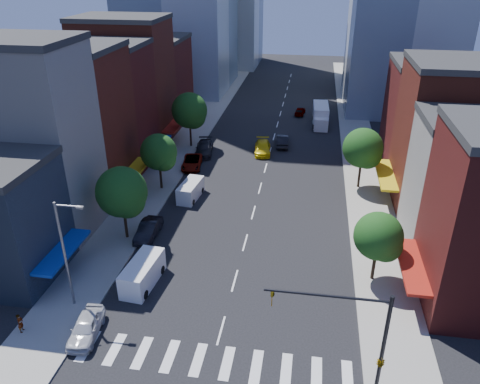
# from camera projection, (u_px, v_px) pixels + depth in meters

# --- Properties ---
(ground) EXTENTS (220.00, 220.00, 0.00)m
(ground) POSITION_uv_depth(u_px,v_px,m) (221.00, 330.00, 34.38)
(ground) COLOR black
(ground) RESTS_ON ground
(sidewalk_left) EXTENTS (5.00, 120.00, 0.15)m
(sidewalk_left) POSITION_uv_depth(u_px,v_px,m) (191.00, 136.00, 71.39)
(sidewalk_left) COLOR gray
(sidewalk_left) RESTS_ON ground
(sidewalk_right) EXTENTS (5.00, 120.00, 0.15)m
(sidewalk_right) POSITION_uv_depth(u_px,v_px,m) (359.00, 146.00, 67.88)
(sidewalk_right) COLOR gray
(sidewalk_right) RESTS_ON ground
(crosswalk) EXTENTS (19.00, 3.00, 0.01)m
(crosswalk) POSITION_uv_depth(u_px,v_px,m) (213.00, 361.00, 31.73)
(crosswalk) COLOR silver
(crosswalk) RESTS_ON ground
(bldg_left_1) EXTENTS (12.00, 8.00, 18.00)m
(bldg_left_1) POSITION_uv_depth(u_px,v_px,m) (25.00, 142.00, 43.88)
(bldg_left_1) COLOR #B6B1A8
(bldg_left_1) RESTS_ON ground
(bldg_left_2) EXTENTS (12.00, 9.00, 16.00)m
(bldg_left_2) POSITION_uv_depth(u_px,v_px,m) (70.00, 124.00, 51.82)
(bldg_left_2) COLOR #5A2015
(bldg_left_2) RESTS_ON ground
(bldg_left_3) EXTENTS (12.00, 8.00, 15.00)m
(bldg_left_3) POSITION_uv_depth(u_px,v_px,m) (102.00, 107.00, 59.55)
(bldg_left_3) COLOR #581816
(bldg_left_3) RESTS_ON ground
(bldg_left_4) EXTENTS (12.00, 9.00, 17.00)m
(bldg_left_4) POSITION_uv_depth(u_px,v_px,m) (126.00, 83.00, 66.60)
(bldg_left_4) COLOR #5A2015
(bldg_left_4) RESTS_ON ground
(bldg_left_5) EXTENTS (12.00, 10.00, 13.00)m
(bldg_left_5) POSITION_uv_depth(u_px,v_px,m) (149.00, 82.00, 75.87)
(bldg_left_5) COLOR #581816
(bldg_left_5) RESTS_ON ground
(bldg_right_2) EXTENTS (12.00, 10.00, 15.00)m
(bldg_right_2) POSITION_uv_depth(u_px,v_px,m) (459.00, 138.00, 49.23)
(bldg_right_2) COLOR #5A2015
(bldg_right_2) RESTS_ON ground
(bldg_right_3) EXTENTS (12.00, 10.00, 13.00)m
(bldg_right_3) POSITION_uv_depth(u_px,v_px,m) (437.00, 118.00, 58.50)
(bldg_right_3) COLOR #581816
(bldg_right_3) RESTS_ON ground
(traffic_signal) EXTENTS (7.24, 2.24, 8.00)m
(traffic_signal) POSITION_uv_depth(u_px,v_px,m) (373.00, 350.00, 27.15)
(traffic_signal) COLOR black
(traffic_signal) RESTS_ON sidewalk_right
(streetlight) EXTENTS (2.25, 0.25, 9.00)m
(streetlight) POSITION_uv_depth(u_px,v_px,m) (66.00, 249.00, 34.55)
(streetlight) COLOR slate
(streetlight) RESTS_ON sidewalk_left
(tree_left_near) EXTENTS (4.80, 4.80, 7.30)m
(tree_left_near) POSITION_uv_depth(u_px,v_px,m) (123.00, 194.00, 43.43)
(tree_left_near) COLOR black
(tree_left_near) RESTS_ON sidewalk_left
(tree_left_mid) EXTENTS (4.20, 4.20, 6.65)m
(tree_left_mid) POSITION_uv_depth(u_px,v_px,m) (160.00, 154.00, 53.28)
(tree_left_mid) COLOR black
(tree_left_mid) RESTS_ON sidewalk_left
(tree_left_far) EXTENTS (5.00, 5.00, 7.75)m
(tree_left_far) POSITION_uv_depth(u_px,v_px,m) (190.00, 112.00, 65.33)
(tree_left_far) COLOR black
(tree_left_far) RESTS_ON sidewalk_left
(tree_right_near) EXTENTS (4.00, 4.00, 6.20)m
(tree_right_near) POSITION_uv_depth(u_px,v_px,m) (380.00, 238.00, 37.85)
(tree_right_near) COLOR black
(tree_right_near) RESTS_ON sidewalk_right
(tree_right_far) EXTENTS (4.60, 4.60, 7.20)m
(tree_right_far) POSITION_uv_depth(u_px,v_px,m) (364.00, 150.00, 53.43)
(tree_right_far) COLOR black
(tree_right_far) RESTS_ON sidewalk_right
(parked_car_front) EXTENTS (2.30, 4.63, 1.52)m
(parked_car_front) POSITION_uv_depth(u_px,v_px,m) (86.00, 327.00, 33.61)
(parked_car_front) COLOR silver
(parked_car_front) RESTS_ON ground
(parked_car_second) EXTENTS (1.64, 4.67, 1.54)m
(parked_car_second) POSITION_uv_depth(u_px,v_px,m) (148.00, 230.00, 45.59)
(parked_car_second) COLOR black
(parked_car_second) RESTS_ON ground
(parked_car_third) EXTENTS (3.04, 5.42, 1.43)m
(parked_car_third) POSITION_uv_depth(u_px,v_px,m) (192.00, 162.00, 60.74)
(parked_car_third) COLOR #999999
(parked_car_third) RESTS_ON ground
(parked_car_rear) EXTENTS (3.00, 5.82, 1.61)m
(parked_car_rear) POSITION_uv_depth(u_px,v_px,m) (204.00, 148.00, 64.97)
(parked_car_rear) COLOR black
(parked_car_rear) RESTS_ON ground
(cargo_van_near) EXTENTS (2.48, 5.22, 2.15)m
(cargo_van_near) POSITION_uv_depth(u_px,v_px,m) (142.00, 274.00, 38.73)
(cargo_van_near) COLOR white
(cargo_van_near) RESTS_ON ground
(cargo_van_far) EXTENTS (2.26, 4.65, 1.91)m
(cargo_van_far) POSITION_uv_depth(u_px,v_px,m) (190.00, 191.00, 52.82)
(cargo_van_far) COLOR silver
(cargo_van_far) RESTS_ON ground
(taxi) EXTENTS (2.73, 5.53, 1.55)m
(taxi) POSITION_uv_depth(u_px,v_px,m) (263.00, 148.00, 65.23)
(taxi) COLOR yellow
(taxi) RESTS_ON ground
(traffic_car_oncoming) EXTENTS (2.05, 4.88, 1.57)m
(traffic_car_oncoming) POSITION_uv_depth(u_px,v_px,m) (282.00, 141.00, 67.71)
(traffic_car_oncoming) COLOR black
(traffic_car_oncoming) RESTS_ON ground
(traffic_car_far) EXTENTS (1.90, 3.99, 1.32)m
(traffic_car_far) POSITION_uv_depth(u_px,v_px,m) (300.00, 111.00, 81.17)
(traffic_car_far) COLOR #999999
(traffic_car_far) RESTS_ON ground
(box_truck) EXTENTS (2.65, 7.93, 3.16)m
(box_truck) POSITION_uv_depth(u_px,v_px,m) (321.00, 116.00, 75.96)
(box_truck) COLOR silver
(box_truck) RESTS_ON ground
(pedestrian_near) EXTENTS (0.44, 0.60, 1.53)m
(pedestrian_near) POSITION_uv_depth(u_px,v_px,m) (20.00, 323.00, 33.78)
(pedestrian_near) COLOR #999999
(pedestrian_near) RESTS_ON sidewalk_left
(pedestrian_far) EXTENTS (0.82, 0.95, 1.67)m
(pedestrian_far) POSITION_uv_depth(u_px,v_px,m) (128.00, 208.00, 49.19)
(pedestrian_far) COLOR #999999
(pedestrian_far) RESTS_ON sidewalk_left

